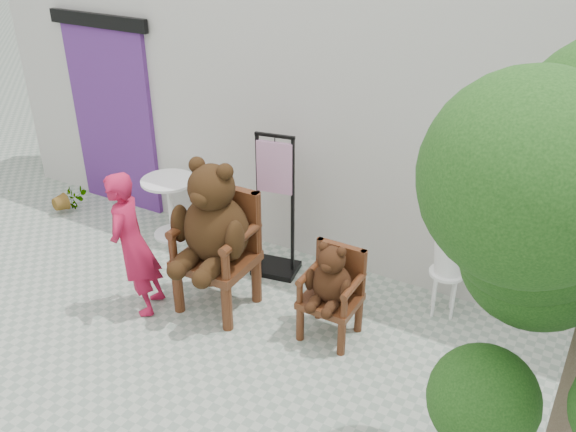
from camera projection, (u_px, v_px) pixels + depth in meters
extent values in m
plane|color=gray|center=(189.00, 429.00, 4.51)|extent=(60.00, 60.00, 0.00)
cube|color=beige|center=(366.00, 115.00, 6.17)|extent=(9.00, 1.00, 3.00)
cube|color=#532571|center=(114.00, 119.00, 7.26)|extent=(1.20, 0.08, 2.20)
cube|color=black|center=(97.00, 20.00, 6.68)|extent=(1.40, 0.06, 0.15)
cylinder|color=#3E1D0D|center=(178.00, 290.00, 5.67)|extent=(0.10, 0.10, 0.46)
cylinder|color=#3E1D0D|center=(209.00, 265.00, 6.05)|extent=(0.10, 0.10, 0.46)
cylinder|color=#3E1D0D|center=(227.00, 308.00, 5.44)|extent=(0.10, 0.10, 0.46)
cylinder|color=#3E1D0D|center=(256.00, 280.00, 5.82)|extent=(0.10, 0.10, 0.46)
cube|color=#3E1D0D|center=(216.00, 260.00, 5.61)|extent=(0.66, 0.61, 0.09)
cube|color=#3E1D0D|center=(230.00, 216.00, 5.65)|extent=(0.63, 0.09, 0.61)
cylinder|color=#3E1D0D|center=(205.00, 209.00, 5.77)|extent=(0.09, 0.09, 0.61)
cylinder|color=#3E1D0D|center=(173.00, 248.00, 5.46)|extent=(0.08, 0.08, 0.28)
cylinder|color=#3E1D0D|center=(189.00, 223.00, 5.59)|extent=(0.09, 0.58, 0.09)
cylinder|color=#3E1D0D|center=(256.00, 223.00, 5.52)|extent=(0.09, 0.09, 0.61)
cylinder|color=#3E1D0D|center=(225.00, 265.00, 5.21)|extent=(0.08, 0.08, 0.28)
cylinder|color=#3E1D0D|center=(241.00, 238.00, 5.34)|extent=(0.09, 0.58, 0.09)
ellipsoid|color=black|center=(216.00, 230.00, 5.49)|extent=(0.63, 0.53, 0.66)
sphere|color=black|center=(211.00, 187.00, 5.26)|extent=(0.42, 0.42, 0.42)
ellipsoid|color=black|center=(200.00, 198.00, 5.15)|extent=(0.19, 0.15, 0.15)
sphere|color=black|center=(197.00, 165.00, 5.25)|extent=(0.15, 0.15, 0.15)
sphere|color=black|center=(225.00, 172.00, 5.12)|extent=(0.15, 0.15, 0.15)
ellipsoid|color=black|center=(180.00, 224.00, 5.49)|extent=(0.15, 0.21, 0.38)
ellipsoid|color=black|center=(187.00, 260.00, 5.43)|extent=(0.18, 0.37, 0.18)
sphere|color=black|center=(177.00, 270.00, 5.33)|extent=(0.18, 0.18, 0.18)
ellipsoid|color=black|center=(235.00, 240.00, 5.23)|extent=(0.15, 0.21, 0.38)
ellipsoid|color=black|center=(212.00, 269.00, 5.32)|extent=(0.18, 0.37, 0.18)
sphere|color=black|center=(202.00, 279.00, 5.21)|extent=(0.18, 0.18, 0.18)
cylinder|color=#3E1D0D|center=(300.00, 324.00, 5.34)|extent=(0.07, 0.07, 0.34)
cylinder|color=#3E1D0D|center=(319.00, 302.00, 5.61)|extent=(0.07, 0.07, 0.34)
cylinder|color=#3E1D0D|center=(342.00, 338.00, 5.16)|extent=(0.07, 0.07, 0.34)
cylinder|color=#3E1D0D|center=(359.00, 315.00, 5.44)|extent=(0.07, 0.07, 0.34)
cube|color=#3E1D0D|center=(330.00, 301.00, 5.29)|extent=(0.48, 0.44, 0.06)
cube|color=#3E1D0D|center=(341.00, 266.00, 5.32)|extent=(0.46, 0.06, 0.44)
cylinder|color=#3E1D0D|center=(319.00, 260.00, 5.41)|extent=(0.06, 0.06, 0.44)
cylinder|color=#3E1D0D|center=(300.00, 292.00, 5.18)|extent=(0.06, 0.06, 0.20)
cylinder|color=#3E1D0D|center=(310.00, 272.00, 5.27)|extent=(0.06, 0.42, 0.06)
cylinder|color=#3E1D0D|center=(363.00, 273.00, 5.23)|extent=(0.06, 0.06, 0.44)
cylinder|color=#3E1D0D|center=(344.00, 307.00, 5.00)|extent=(0.06, 0.06, 0.20)
cylinder|color=#3E1D0D|center=(354.00, 286.00, 5.09)|extent=(0.06, 0.42, 0.06)
ellipsoid|color=black|center=(332.00, 283.00, 5.21)|extent=(0.35, 0.30, 0.37)
sphere|color=black|center=(332.00, 260.00, 5.08)|extent=(0.24, 0.24, 0.24)
ellipsoid|color=black|center=(327.00, 267.00, 5.02)|extent=(0.11, 0.09, 0.09)
sphere|color=black|center=(323.00, 247.00, 5.08)|extent=(0.08, 0.08, 0.08)
sphere|color=black|center=(341.00, 252.00, 5.01)|extent=(0.08, 0.08, 0.08)
ellipsoid|color=black|center=(310.00, 279.00, 5.22)|extent=(0.08, 0.12, 0.21)
ellipsoid|color=black|center=(315.00, 302.00, 5.18)|extent=(0.10, 0.21, 0.10)
sphere|color=black|center=(310.00, 308.00, 5.13)|extent=(0.10, 0.10, 0.10)
ellipsoid|color=black|center=(346.00, 291.00, 5.07)|extent=(0.08, 0.12, 0.21)
ellipsoid|color=black|center=(331.00, 307.00, 5.12)|extent=(0.10, 0.21, 0.10)
sphere|color=black|center=(327.00, 313.00, 5.06)|extent=(0.10, 0.10, 0.10)
imported|color=#AD153A|center=(133.00, 245.00, 5.50)|extent=(0.48, 0.59, 1.38)
cylinder|color=white|center=(168.00, 181.00, 6.71)|extent=(0.60, 0.60, 0.03)
cylinder|color=white|center=(171.00, 208.00, 6.87)|extent=(0.06, 0.06, 0.68)
cylinder|color=white|center=(173.00, 234.00, 7.03)|extent=(0.44, 0.44, 0.03)
cube|color=black|center=(259.00, 204.00, 6.08)|extent=(0.03, 0.03, 1.50)
cube|color=black|center=(293.00, 210.00, 5.97)|extent=(0.03, 0.03, 1.50)
cube|color=black|center=(275.00, 136.00, 5.67)|extent=(0.40, 0.10, 0.03)
cube|color=black|center=(276.00, 268.00, 6.37)|extent=(0.50, 0.42, 0.06)
cube|color=#C587AD|center=(275.00, 168.00, 5.81)|extent=(0.36, 0.10, 0.52)
cylinder|color=black|center=(275.00, 139.00, 5.68)|extent=(0.01, 0.01, 0.08)
cylinder|color=white|center=(447.00, 273.00, 5.55)|extent=(0.32, 0.32, 0.03)
cylinder|color=white|center=(455.00, 291.00, 5.68)|extent=(0.03, 0.03, 0.44)
cylinder|color=white|center=(438.00, 285.00, 5.76)|extent=(0.03, 0.03, 0.44)
cylinder|color=white|center=(432.00, 295.00, 5.63)|extent=(0.03, 0.03, 0.44)
cylinder|color=white|center=(450.00, 300.00, 5.55)|extent=(0.03, 0.03, 0.44)
cylinder|color=black|center=(453.00, 211.00, 5.30)|extent=(0.14, 0.11, 0.79)
cylinder|color=#9D7047|center=(456.00, 175.00, 5.20)|extent=(0.05, 0.04, 0.08)
cylinder|color=black|center=(451.00, 211.00, 5.29)|extent=(0.07, 0.17, 0.79)
cylinder|color=#9D7047|center=(449.00, 176.00, 5.18)|extent=(0.04, 0.05, 0.08)
cylinder|color=black|center=(459.00, 216.00, 5.22)|extent=(0.08, 0.10, 0.80)
cylinder|color=#9D7047|center=(467.00, 184.00, 5.04)|extent=(0.04, 0.04, 0.08)
cylinder|color=black|center=(454.00, 211.00, 5.30)|extent=(0.15, 0.10, 0.79)
cylinder|color=#9D7047|center=(457.00, 175.00, 5.20)|extent=(0.05, 0.04, 0.08)
cylinder|color=black|center=(457.00, 211.00, 5.30)|extent=(0.10, 0.03, 0.80)
cylinder|color=#9D7047|center=(462.00, 176.00, 5.17)|extent=(0.04, 0.04, 0.07)
cylinder|color=black|center=(454.00, 216.00, 5.22)|extent=(0.13, 0.03, 0.80)
cylinder|color=#9D7047|center=(458.00, 184.00, 5.04)|extent=(0.05, 0.04, 0.07)
sphere|color=black|center=(534.00, 221.00, 2.89)|extent=(0.82, 0.82, 0.82)
sphere|color=black|center=(539.00, 252.00, 3.05)|extent=(0.79, 0.79, 0.79)
sphere|color=black|center=(530.00, 178.00, 2.49)|extent=(0.92, 0.92, 0.92)
sphere|color=black|center=(548.00, 169.00, 3.29)|extent=(0.71, 0.71, 0.71)
sphere|color=black|center=(483.00, 399.00, 3.03)|extent=(0.56, 0.56, 0.56)
imported|color=black|center=(69.00, 198.00, 7.46)|extent=(0.40, 0.36, 0.37)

